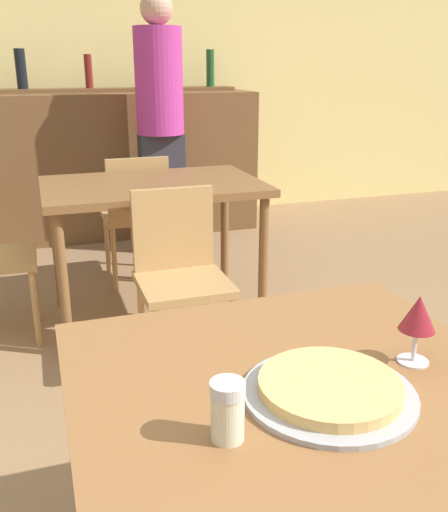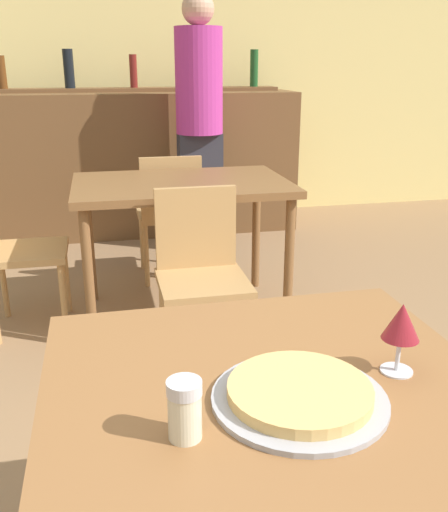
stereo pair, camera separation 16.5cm
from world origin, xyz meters
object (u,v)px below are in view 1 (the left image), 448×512
at_px(person_standing, 160,116).
at_px(pizza_tray, 329,389).
at_px(chair_far_side_front, 179,267).
at_px(wine_glass, 419,316).
at_px(chair_far_side_back, 136,210).
at_px(cheese_shaker, 227,410).

bearing_deg(person_standing, pizza_tray, -96.59).
height_order(chair_far_side_front, pizza_tray, chair_far_side_front).
bearing_deg(pizza_tray, wine_glass, 14.23).
distance_m(chair_far_side_back, person_standing, 0.88).
distance_m(pizza_tray, wine_glass, 0.27).
bearing_deg(wine_glass, chair_far_side_back, 93.96).
bearing_deg(pizza_tray, person_standing, 83.41).
height_order(pizza_tray, person_standing, person_standing).
bearing_deg(cheese_shaker, pizza_tray, 15.00).
bearing_deg(wine_glass, chair_far_side_front, 96.97).
distance_m(chair_far_side_front, wine_glass, 1.51).
xyz_separation_m(chair_far_side_back, cheese_shaker, (-0.30, -2.70, 0.31)).
distance_m(chair_far_side_back, cheese_shaker, 2.73).
xyz_separation_m(chair_far_side_front, person_standing, (0.31, 1.76, 0.52)).
relative_size(chair_far_side_front, pizza_tray, 2.39).
distance_m(chair_far_side_front, chair_far_side_back, 1.12).
height_order(chair_far_side_front, person_standing, person_standing).
xyz_separation_m(pizza_tray, wine_glass, (0.24, 0.06, 0.10)).
bearing_deg(chair_far_side_back, pizza_tray, 88.56).
distance_m(pizza_tray, cheese_shaker, 0.25).
bearing_deg(pizza_tray, chair_far_side_back, 88.56).
bearing_deg(person_standing, cheese_shaker, -100.43).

